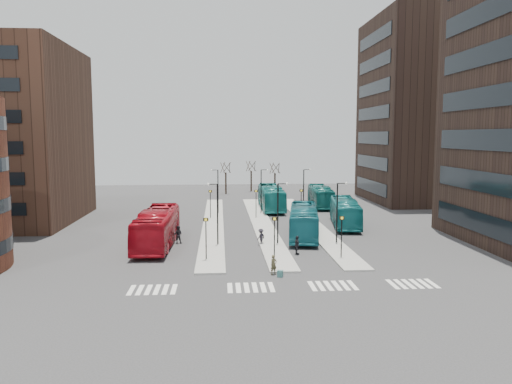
{
  "coord_description": "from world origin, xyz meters",
  "views": [
    {
      "loc": [
        -3.19,
        -30.9,
        10.95
      ],
      "look_at": [
        0.63,
        20.96,
        5.0
      ],
      "focal_mm": 35.0,
      "sensor_mm": 36.0,
      "label": 1
    }
  ],
  "objects": [
    {
      "name": "teal_bus_a",
      "position": [
        5.81,
        21.48,
        1.7
      ],
      "size": [
        4.8,
        12.51,
        3.4
      ],
      "primitive_type": "imported",
      "rotation": [
        0.0,
        0.0,
        -0.16
      ],
      "color": "#16626F",
      "rests_on": "ground"
    },
    {
      "name": "teal_bus_d",
      "position": [
        12.29,
        44.1,
        1.6
      ],
      "size": [
        3.41,
        11.66,
        3.21
      ],
      "primitive_type": "imported",
      "rotation": [
        0.0,
        0.0,
        -0.06
      ],
      "color": "#125A58",
      "rests_on": "ground"
    },
    {
      "name": "red_bus",
      "position": [
        -9.39,
        18.21,
        1.84
      ],
      "size": [
        3.42,
        13.26,
        3.67
      ],
      "primitive_type": "imported",
      "rotation": [
        0.0,
        0.0,
        -0.03
      ],
      "color": "#A00C18",
      "rests_on": "ground"
    },
    {
      "name": "commuter_a",
      "position": [
        -7.43,
        19.36,
        0.9
      ],
      "size": [
        0.99,
        0.84,
        1.8
      ],
      "primitive_type": "imported",
      "rotation": [
        0.0,
        0.0,
        2.95
      ],
      "color": "black",
      "rests_on": "ground"
    },
    {
      "name": "island_right",
      "position": [
        8.0,
        30.0,
        0.07
      ],
      "size": [
        2.5,
        45.0,
        0.15
      ],
      "primitive_type": "cube",
      "color": "#969690",
      "rests_on": "ground"
    },
    {
      "name": "island_left",
      "position": [
        -4.0,
        30.0,
        0.07
      ],
      "size": [
        2.5,
        45.0,
        0.15
      ],
      "primitive_type": "cube",
      "color": "#969690",
      "rests_on": "ground"
    },
    {
      "name": "traveller",
      "position": [
        1.02,
        7.25,
        0.78
      ],
      "size": [
        0.68,
        0.61,
        1.57
      ],
      "primitive_type": "imported",
      "rotation": [
        0.0,
        0.0,
        0.51
      ],
      "color": "#48422B",
      "rests_on": "ground"
    },
    {
      "name": "island_mid",
      "position": [
        2.0,
        30.0,
        0.07
      ],
      "size": [
        2.5,
        45.0,
        0.15
      ],
      "primitive_type": "cube",
      "color": "#969690",
      "rests_on": "ground"
    },
    {
      "name": "suitcase",
      "position": [
        1.45,
        6.52,
        0.26
      ],
      "size": [
        0.51,
        0.46,
        0.52
      ],
      "primitive_type": "cube",
      "rotation": [
        0.0,
        0.0,
        -0.37
      ],
      "color": "navy",
      "rests_on": "ground"
    },
    {
      "name": "crosswalk_stripes",
      "position": [
        1.75,
        4.0,
        0.01
      ],
      "size": [
        22.35,
        2.4,
        0.01
      ],
      "color": "silver",
      "rests_on": "ground"
    },
    {
      "name": "lamp_posts",
      "position": [
        2.64,
        28.0,
        3.58
      ],
      "size": [
        14.04,
        20.24,
        6.12
      ],
      "color": "black",
      "rests_on": "ground"
    },
    {
      "name": "tower_far",
      "position": [
        31.98,
        50.0,
        15.0
      ],
      "size": [
        20.12,
        20.0,
        30.0
      ],
      "color": "black",
      "rests_on": "ground"
    },
    {
      "name": "commuter_b",
      "position": [
        3.89,
        13.72,
        0.87
      ],
      "size": [
        0.57,
        1.07,
        1.75
      ],
      "primitive_type": "imported",
      "rotation": [
        0.0,
        0.0,
        1.71
      ],
      "color": "black",
      "rests_on": "ground"
    },
    {
      "name": "ground",
      "position": [
        0.0,
        0.0,
        0.0
      ],
      "size": [
        160.0,
        160.0,
        0.0
      ],
      "primitive_type": "plane",
      "color": "#2E2E30",
      "rests_on": "ground"
    },
    {
      "name": "teal_bus_c",
      "position": [
        11.94,
        27.8,
        1.64
      ],
      "size": [
        4.45,
        12.07,
        3.28
      ],
      "primitive_type": "imported",
      "rotation": [
        0.0,
        0.0,
        -0.15
      ],
      "color": "#166C71",
      "rests_on": "ground"
    },
    {
      "name": "commuter_c",
      "position": [
        0.91,
        18.08,
        0.81
      ],
      "size": [
        1.16,
        1.17,
        1.62
      ],
      "primitive_type": "imported",
      "rotation": [
        0.0,
        0.0,
        3.95
      ],
      "color": "black",
      "rests_on": "ground"
    },
    {
      "name": "bare_trees",
      "position": [
        2.67,
        62.67,
        2.72
      ],
      "size": [
        10.97,
        8.14,
        5.9
      ],
      "color": "black",
      "rests_on": "ground"
    },
    {
      "name": "sign_poles",
      "position": [
        1.6,
        23.0,
        2.41
      ],
      "size": [
        12.45,
        22.12,
        3.65
      ],
      "color": "black",
      "rests_on": "ground"
    },
    {
      "name": "teal_bus_b",
      "position": [
        4.41,
        41.6,
        1.77
      ],
      "size": [
        3.0,
        12.73,
        3.54
      ],
      "primitive_type": "imported",
      "rotation": [
        0.0,
        0.0,
        -0.0
      ],
      "color": "#16716F",
      "rests_on": "ground"
    }
  ]
}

